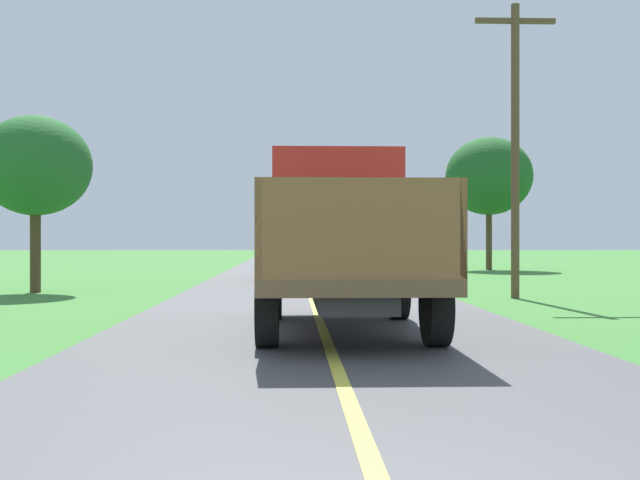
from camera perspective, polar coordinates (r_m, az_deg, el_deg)
banana_truck_near at (r=12.21m, az=1.42°, el=0.32°), size 2.38×5.82×2.80m
banana_truck_far at (r=27.39m, az=-1.41°, el=0.16°), size 2.38×5.81×2.80m
utility_pole_roadside at (r=19.52m, az=13.96°, el=7.07°), size 1.93×0.20×7.04m
roadside_tree_near_left at (r=37.31m, az=12.14°, el=4.53°), size 3.99×3.99×6.14m
roadside_tree_mid_right at (r=22.27m, az=-19.92°, el=5.05°), size 2.95×2.95×4.70m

